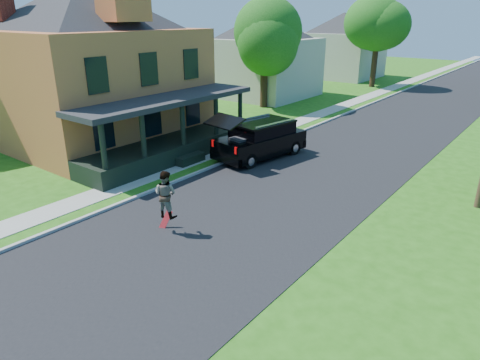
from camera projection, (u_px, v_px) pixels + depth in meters
The scene contains 13 objects.
ground at pixel (182, 244), 13.84m from camera, with size 140.00×140.00×0.00m, color #265D12.
street at pixel (394, 126), 28.60m from camera, with size 8.00×120.00×0.02m, color black.
curb at pixel (339, 117), 30.91m from camera, with size 0.15×120.00×0.12m, color #A09F9B.
sidewalk at pixel (319, 114), 31.79m from camera, with size 1.30×120.00×0.03m, color gray.
front_walk at pixel (137, 149), 23.68m from camera, with size 6.50×1.20×0.03m, color gray.
main_house at pixel (90, 53), 23.78m from camera, with size 15.56×15.56×10.10m.
neighbor_house_mid at pixel (264, 48), 37.73m from camera, with size 12.78×12.78×8.30m.
neighbor_house_far at pixel (342, 40), 49.54m from camera, with size 12.78×12.78×8.30m.
black_suv at pixel (260, 139), 21.89m from camera, with size 2.85×5.64×2.51m.
skateboarder at pixel (165, 194), 14.15m from camera, with size 0.90×0.77×1.62m.
skateboard at pixel (165, 222), 14.81m from camera, with size 0.37×0.44×0.80m.
tree_left_mid at pixel (264, 35), 32.47m from camera, with size 6.32×5.99×8.22m.
tree_left_far at pixel (378, 25), 41.99m from camera, with size 7.41×7.55×9.18m.
Camera 1 is at (8.92, -8.47, 6.92)m, focal length 32.00 mm.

